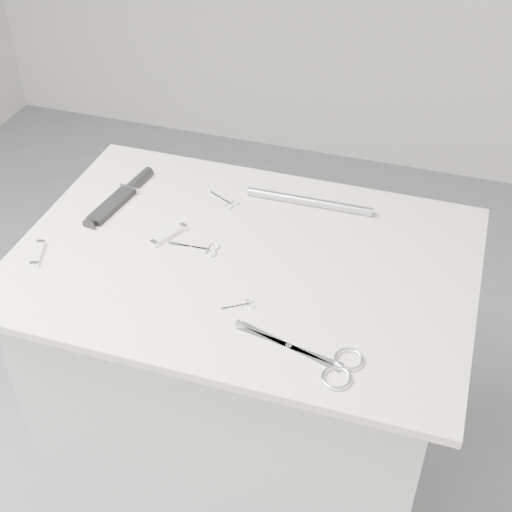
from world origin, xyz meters
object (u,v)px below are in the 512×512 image
(large_shears, at_px, (323,360))
(embroidery_scissors_b, at_px, (226,201))
(plinth, at_px, (246,397))
(metal_rail, at_px, (309,201))
(pocket_knife_b, at_px, (38,253))
(sheathed_knife, at_px, (124,194))
(tiny_scissors, at_px, (242,305))
(pocket_knife_a, at_px, (169,235))
(embroidery_scissors_a, at_px, (203,249))

(large_shears, bearing_deg, embroidery_scissors_b, 141.49)
(plinth, bearing_deg, metal_rail, 69.95)
(pocket_knife_b, bearing_deg, sheathed_knife, -36.38)
(plinth, relative_size, sheathed_knife, 3.66)
(large_shears, relative_size, tiny_scissors, 3.98)
(sheathed_knife, xyz_separation_m, metal_rail, (0.44, 0.10, 0.00))
(large_shears, relative_size, pocket_knife_b, 2.95)
(plinth, bearing_deg, large_shears, -46.05)
(plinth, relative_size, embroidery_scissors_b, 9.97)
(embroidery_scissors_b, xyz_separation_m, pocket_knife_a, (-0.08, -0.17, 0.00))
(plinth, relative_size, tiny_scissors, 13.97)
(large_shears, xyz_separation_m, embroidery_scissors_b, (-0.35, 0.43, -0.00))
(large_shears, xyz_separation_m, embroidery_scissors_a, (-0.33, 0.24, -0.00))
(tiny_scissors, relative_size, pocket_knife_b, 0.74)
(embroidery_scissors_a, distance_m, pocket_knife_a, 0.09)
(embroidery_scissors_b, bearing_deg, large_shears, -23.89)
(pocket_knife_a, relative_size, metal_rail, 0.32)
(embroidery_scissors_b, bearing_deg, metal_rail, 41.44)
(sheathed_knife, bearing_deg, embroidery_scissors_a, -109.79)
(large_shears, relative_size, embroidery_scissors_b, 2.84)
(embroidery_scissors_b, distance_m, metal_rail, 0.20)
(pocket_knife_a, height_order, metal_rail, metal_rail)
(embroidery_scissors_b, relative_size, sheathed_knife, 0.37)
(plinth, height_order, embroidery_scissors_a, embroidery_scissors_a)
(large_shears, height_order, sheathed_knife, sheathed_knife)
(embroidery_scissors_a, height_order, sheathed_knife, sheathed_knife)
(pocket_knife_b, bearing_deg, embroidery_scissors_a, -88.44)
(embroidery_scissors_a, bearing_deg, tiny_scissors, -49.09)
(sheathed_knife, bearing_deg, embroidery_scissors_b, -69.47)
(large_shears, bearing_deg, pocket_knife_a, 160.98)
(embroidery_scissors_a, height_order, embroidery_scissors_b, same)
(plinth, relative_size, pocket_knife_b, 10.36)
(plinth, bearing_deg, sheathed_knife, 159.33)
(large_shears, xyz_separation_m, sheathed_knife, (-0.59, 0.38, 0.01))
(embroidery_scissors_a, relative_size, pocket_knife_a, 1.17)
(embroidery_scissors_a, height_order, metal_rail, metal_rail)
(tiny_scissors, bearing_deg, pocket_knife_a, 111.34)
(sheathed_knife, bearing_deg, pocket_knife_b, 171.20)
(large_shears, bearing_deg, pocket_knife_b, -176.70)
(plinth, distance_m, tiny_scissors, 0.50)
(large_shears, xyz_separation_m, pocket_knife_a, (-0.42, 0.26, 0.00))
(plinth, bearing_deg, embroidery_scissors_a, -179.25)
(metal_rail, bearing_deg, pocket_knife_a, -141.01)
(embroidery_scissors_b, distance_m, sheathed_knife, 0.25)
(sheathed_knife, distance_m, metal_rail, 0.45)
(embroidery_scissors_b, bearing_deg, pocket_knife_b, -107.69)
(metal_rail, bearing_deg, sheathed_knife, -166.77)
(large_shears, distance_m, embroidery_scissors_b, 0.55)
(plinth, xyz_separation_m, embroidery_scissors_a, (-0.10, -0.00, 0.47))
(embroidery_scissors_a, distance_m, sheathed_knife, 0.29)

